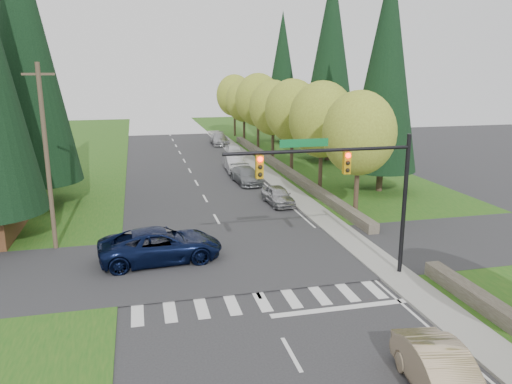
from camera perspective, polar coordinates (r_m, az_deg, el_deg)
name	(u,v)px	position (r m, az deg, el deg)	size (l,w,h in m)	color
ground	(283,340)	(19.13, 3.13, -16.49)	(120.00, 120.00, 0.00)	#28282B
grass_east	(367,192)	(41.11, 12.62, 0.04)	(14.00, 110.00, 0.06)	#1E5316
grass_west	(19,213)	(37.95, -25.46, -2.17)	(14.00, 110.00, 0.06)	#1E5316
cross_street	(239,260)	(26.12, -1.91, -7.81)	(120.00, 8.00, 0.10)	#28282B
sidewalk_east	(288,190)	(40.70, 3.64, 0.26)	(1.80, 80.00, 0.13)	gray
curb_east	(278,190)	(40.47, 2.49, 0.20)	(0.20, 80.00, 0.13)	gray
stone_wall_north	(280,167)	(48.60, 2.80, 2.88)	(0.70, 40.00, 0.70)	#4C4438
traffic_signal	(350,176)	(22.75, 10.65, 1.79)	(8.70, 0.37, 6.80)	black
utility_pole	(47,157)	(28.53, -22.80, 3.71)	(1.60, 0.24, 10.00)	#473828
decid_tree_0	(359,133)	(33.16, 11.71, 6.59)	(4.80, 4.80, 8.37)	#38281C
decid_tree_1	(322,120)	(39.58, 7.55, 8.21)	(5.20, 5.20, 8.80)	#38281C
decid_tree_2	(292,111)	(46.09, 4.19, 9.25)	(5.00, 5.00, 8.82)	#38281C
decid_tree_3	(273,108)	(52.83, 1.97, 9.59)	(5.00, 5.00, 8.55)	#38281C
decid_tree_4	(258,100)	(59.58, 0.25, 10.48)	(5.40, 5.40, 9.18)	#38281C
decid_tree_5	(244,101)	(66.38, -1.38, 10.38)	(4.80, 4.80, 8.30)	#38281C
decid_tree_6	(234,95)	(73.23, -2.48, 10.96)	(5.20, 5.20, 8.86)	#38281C
conifer_w_c	(22,44)	(38.49, -25.16, 15.09)	(6.46, 6.46, 20.80)	#38281C
conifer_w_e	(12,60)	(44.73, -26.09, 13.37)	(5.78, 5.78, 18.80)	#38281C
conifer_e_a	(386,67)	(40.42, 14.68, 13.68)	(5.44, 5.44, 17.80)	#38281C
conifer_e_b	(330,57)	(53.58, 8.51, 15.00)	(6.12, 6.12, 19.80)	#38281C
conifer_e_c	(282,71)	(66.49, 3.04, 13.61)	(5.10, 5.10, 16.80)	#38281C
sedan_champagne	(443,375)	(16.87, 20.57, -19.00)	(1.60, 4.59, 1.51)	#D0B48B
suv_navy	(161,245)	(26.18, -10.82, -5.98)	(2.88, 6.24, 1.73)	black
parked_car_a	(278,195)	(36.37, 2.52, -0.39)	(1.59, 3.96, 1.35)	#A0A0A5
parked_car_b	(246,175)	(43.05, -1.10, 1.90)	(1.94, 4.77, 1.38)	slate
parked_car_c	(235,164)	(47.88, -2.40, 3.25)	(1.68, 4.82, 1.59)	silver
parked_car_d	(234,151)	(55.64, -2.53, 4.71)	(1.77, 4.41, 1.50)	silver
parked_car_e	(219,139)	(65.33, -4.21, 6.06)	(2.09, 5.14, 1.49)	#A7A7AB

